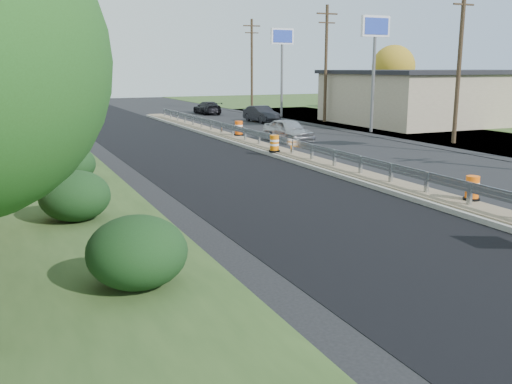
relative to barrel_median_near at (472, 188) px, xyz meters
name	(u,v)px	position (x,y,z in m)	size (l,w,h in m)	color
ground	(390,188)	(-0.53, 3.55, -0.61)	(140.00, 140.00, 0.00)	black
milled_overlay	(196,158)	(-4.93, 13.55, -0.60)	(7.20, 120.00, 0.01)	black
median	(292,156)	(-0.53, 11.55, -0.50)	(1.60, 55.00, 0.23)	gray
guardrail	(283,141)	(-0.53, 12.55, 0.12)	(0.10, 46.15, 0.72)	silver
retail_building_near	(448,96)	(20.45, 23.55, 1.55)	(18.50, 12.50, 4.27)	tan
pylon_sign_mid	(375,37)	(9.97, 19.55, 5.86)	(2.20, 0.30, 7.90)	slate
pylon_sign_north	(282,45)	(9.97, 33.55, 5.86)	(2.20, 0.30, 7.90)	slate
utility_pole_smid	(460,59)	(10.97, 12.55, 4.32)	(1.90, 0.26, 9.40)	#473523
utility_pole_nmid	(326,62)	(10.97, 27.55, 4.32)	(1.90, 0.26, 9.40)	#473523
utility_pole_north	(252,63)	(10.97, 42.55, 4.32)	(1.90, 0.26, 9.40)	#473523
hedge_south	(137,252)	(-11.53, -2.45, 0.15)	(2.09, 2.09, 1.52)	black
hedge_mid	(75,196)	(-12.03, 3.55, 0.15)	(2.09, 2.09, 1.52)	black
hedge_north	(69,164)	(-11.53, 9.55, 0.15)	(2.09, 2.09, 1.52)	black
tree_near_red	(2,58)	(-13.53, 13.55, 4.25)	(4.95, 4.95, 7.35)	#473523
tree_far_yellow	(393,67)	(25.47, 37.55, 3.93)	(4.62, 4.62, 6.86)	#473523
barrel_median_near	(472,188)	(0.00, 0.00, 0.00)	(0.54, 0.54, 0.79)	black
barrel_median_mid	(274,144)	(-1.08, 12.46, 0.03)	(0.58, 0.58, 0.85)	black
barrel_median_far	(239,128)	(0.02, 19.88, 0.06)	(0.63, 0.63, 0.92)	black
barrel_shoulder_far	(261,112)	(8.58, 34.98, -0.17)	(0.63, 0.63, 0.92)	black
car_silver	(288,130)	(2.30, 17.41, 0.08)	(1.64, 4.08, 1.39)	#A9A9AD
car_dark_mid	(261,114)	(6.13, 29.69, 0.06)	(1.43, 4.10, 1.35)	black
car_dark_far	(207,108)	(4.83, 39.46, 0.01)	(1.74, 4.27, 1.24)	black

